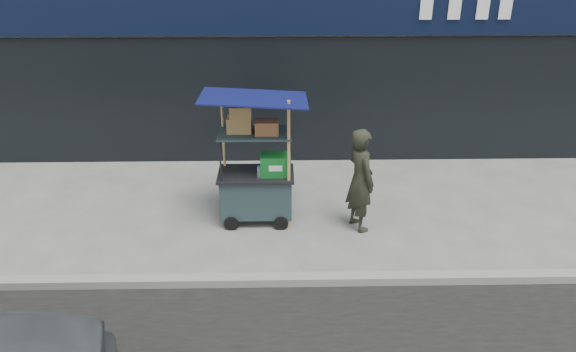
{
  "coord_description": "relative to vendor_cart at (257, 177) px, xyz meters",
  "views": [
    {
      "loc": [
        -0.43,
        -6.29,
        4.4
      ],
      "look_at": [
        -0.28,
        1.2,
        0.91
      ],
      "focal_mm": 35.0,
      "sensor_mm": 36.0,
      "label": 1
    }
  ],
  "objects": [
    {
      "name": "vendor_man",
      "position": [
        1.56,
        -0.27,
        0.08
      ],
      "size": [
        0.59,
        0.7,
        1.62
      ],
      "primitive_type": "imported",
      "rotation": [
        0.0,
        0.0,
        1.98
      ],
      "color": "black",
      "rests_on": "ground"
    },
    {
      "name": "ground",
      "position": [
        0.75,
        -1.54,
        -0.73
      ],
      "size": [
        80.0,
        80.0,
        0.0
      ],
      "primitive_type": "plane",
      "color": "#60605C",
      "rests_on": "ground"
    },
    {
      "name": "vendor_cart",
      "position": [
        0.0,
        0.0,
        0.0
      ],
      "size": [
        1.55,
        1.1,
        2.09
      ],
      "rotation": [
        0.0,
        0.0,
        -0.0
      ],
      "color": "#1A292C",
      "rests_on": "ground"
    },
    {
      "name": "curb",
      "position": [
        0.75,
        -1.74,
        -0.67
      ],
      "size": [
        80.0,
        0.18,
        0.12
      ],
      "primitive_type": "cube",
      "color": "gray",
      "rests_on": "ground"
    }
  ]
}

